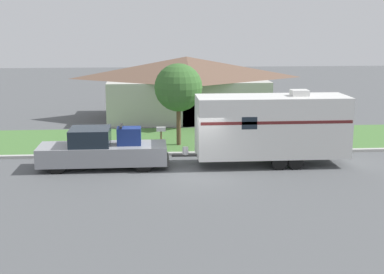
{
  "coord_description": "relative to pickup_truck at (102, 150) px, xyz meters",
  "views": [
    {
      "loc": [
        -2.08,
        -22.86,
        6.63
      ],
      "look_at": [
        -0.11,
        1.56,
        1.4
      ],
      "focal_mm": 50.0,
      "sensor_mm": 36.0,
      "label": 1
    }
  ],
  "objects": [
    {
      "name": "travel_trailer",
      "position": [
        7.99,
        -0.0,
        1.02
      ],
      "size": [
        8.3,
        2.29,
        3.57
      ],
      "color": "black",
      "rests_on": "ground_plane"
    },
    {
      "name": "ground_plane",
      "position": [
        4.31,
        -1.56,
        -0.85
      ],
      "size": [
        120.0,
        120.0,
        0.0
      ],
      "primitive_type": "plane",
      "color": "#515456"
    },
    {
      "name": "lawn_strip",
      "position": [
        4.31,
        5.84,
        -0.84
      ],
      "size": [
        80.0,
        7.0,
        0.03
      ],
      "color": "#477538",
      "rests_on": "ground_plane"
    },
    {
      "name": "curb_strip",
      "position": [
        4.31,
        2.19,
        -0.78
      ],
      "size": [
        80.0,
        0.3,
        0.14
      ],
      "color": "#ADADA8",
      "rests_on": "ground_plane"
    },
    {
      "name": "house_across_street",
      "position": [
        4.88,
        13.26,
        1.4
      ],
      "size": [
        11.69,
        7.75,
        4.34
      ],
      "color": "#B2B2A8",
      "rests_on": "ground_plane"
    },
    {
      "name": "mailbox",
      "position": [
        2.82,
        2.97,
        0.16
      ],
      "size": [
        0.48,
        0.2,
        1.32
      ],
      "color": "brown",
      "rests_on": "ground_plane"
    },
    {
      "name": "pickup_truck",
      "position": [
        0.0,
        0.0,
        0.0
      ],
      "size": [
        6.02,
        2.0,
        2.02
      ],
      "color": "black",
      "rests_on": "ground_plane"
    },
    {
      "name": "tree_in_yard",
      "position": [
        3.82,
        4.44,
        2.35
      ],
      "size": [
        2.61,
        2.61,
        4.52
      ],
      "color": "brown",
      "rests_on": "ground_plane"
    }
  ]
}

